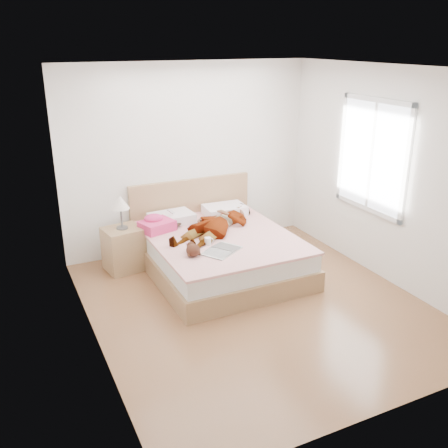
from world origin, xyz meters
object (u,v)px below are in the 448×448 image
at_px(phone, 171,211).
at_px(coffee_mug, 208,241).
at_px(woman, 217,221).
at_px(nightstand, 124,246).
at_px(plush_toy, 193,249).
at_px(magazine, 222,251).
at_px(towel, 156,224).
at_px(bed, 218,250).

height_order(phone, coffee_mug, phone).
xyz_separation_m(woman, nightstand, (-1.17, 0.38, -0.29)).
bearing_deg(plush_toy, magazine, -6.32).
bearing_deg(magazine, phone, 102.08).
bearing_deg(towel, woman, -21.11).
xyz_separation_m(coffee_mug, nightstand, (-0.85, 0.82, -0.22)).
relative_size(bed, plush_toy, 7.75).
bearing_deg(coffee_mug, plush_toy, -142.63).
distance_m(phone, coffee_mug, 0.87).
bearing_deg(phone, towel, 169.51).
xyz_separation_m(towel, magazine, (0.48, -0.99, -0.08)).
bearing_deg(coffee_mug, towel, 119.95).
relative_size(woman, nightstand, 1.62).
height_order(magazine, plush_toy, plush_toy).
xyz_separation_m(woman, coffee_mug, (-0.33, -0.44, -0.07)).
height_order(phone, nightstand, nightstand).
height_order(towel, plush_toy, towel).
bearing_deg(magazine, plush_toy, 173.68).
height_order(woman, plush_toy, woman).
relative_size(bed, towel, 4.26).
height_order(magazine, nightstand, nightstand).
distance_m(plush_toy, nightstand, 1.20).
relative_size(towel, magazine, 0.88).
xyz_separation_m(phone, magazine, (0.24, -1.10, -0.18)).
height_order(coffee_mug, plush_toy, plush_toy).
distance_m(magazine, coffee_mug, 0.27).
distance_m(woman, plush_toy, 0.90).
height_order(woman, nightstand, nightstand).
xyz_separation_m(bed, magazine, (-0.20, -0.55, 0.24)).
bearing_deg(woman, nightstand, -142.65).
xyz_separation_m(towel, plush_toy, (0.13, -0.95, -0.01)).
distance_m(bed, nightstand, 1.23).
relative_size(coffee_mug, plush_toy, 0.45).
bearing_deg(towel, coffee_mug, -60.05).
xyz_separation_m(bed, nightstand, (-1.11, 0.53, 0.06)).
distance_m(magazine, nightstand, 1.42).
bearing_deg(coffee_mug, bed, 47.52).
distance_m(phone, towel, 0.29).
bearing_deg(magazine, towel, 116.05).
height_order(woman, bed, bed).
bearing_deg(bed, towel, 147.24).
bearing_deg(nightstand, towel, -11.90).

